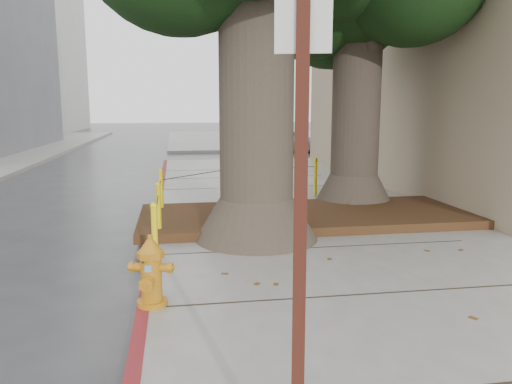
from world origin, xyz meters
The scene contains 12 objects.
ground centered at (0.00, 0.00, 0.00)m, with size 140.00×140.00×0.00m, color #28282B.
sidewalk_far centered at (6.00, 30.00, 0.07)m, with size 16.00×20.00×0.15m, color slate.
curb_red centered at (-2.00, 2.50, 0.07)m, with size 0.14×26.00×0.16m, color maroon.
planter_bed centered at (0.90, 3.90, 0.23)m, with size 6.40×2.60×0.16m, color black.
building_far_white centered at (-17.00, 45.00, 7.50)m, with size 12.00×18.00×15.00m, color silver.
building_side_white centered at (16.00, 26.00, 4.50)m, with size 10.00×10.00×9.00m, color silver.
building_side_grey centered at (22.00, 32.00, 6.00)m, with size 12.00×14.00×12.00m, color slate.
bollard_ring centered at (-0.87, 4.38, 0.66)m, with size 3.79×5.39×0.95m.
fire_hydrant centered at (-1.90, 0.06, 0.54)m, with size 0.43×0.41×0.80m.
signpost centered at (-0.98, -2.85, 1.74)m, with size 0.27×0.10×2.82m.
car_silver centered at (4.41, 19.64, 0.61)m, with size 1.44×3.57×1.22m, color #ACACB1.
car_red centered at (10.67, 19.18, 0.57)m, with size 1.21×3.47×1.14m, color maroon.
Camera 1 is at (-1.61, -5.28, 2.32)m, focal length 35.00 mm.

